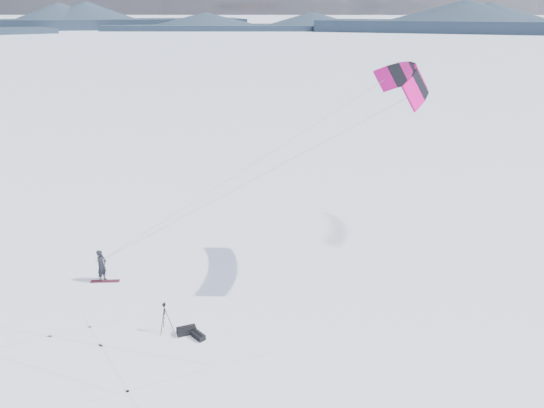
{
  "coord_description": "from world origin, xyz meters",
  "views": [
    {
      "loc": [
        6.63,
        -19.09,
        13.03
      ],
      "look_at": [
        5.93,
        4.91,
        4.06
      ],
      "focal_mm": 35.0,
      "sensor_mm": 36.0,
      "label": 1
    }
  ],
  "objects_px": {
    "snowkiter": "(104,281)",
    "snowboard": "(105,281)",
    "tripod": "(165,314)",
    "gear_bag_b": "(198,336)",
    "gear_bag_a": "(186,330)"
  },
  "relations": [
    {
      "from": "snowkiter",
      "to": "gear_bag_b",
      "type": "bearing_deg",
      "value": -113.33
    },
    {
      "from": "snowkiter",
      "to": "snowboard",
      "type": "xyz_separation_m",
      "value": [
        0.12,
        -0.1,
        0.02
      ]
    },
    {
      "from": "tripod",
      "to": "gear_bag_a",
      "type": "xyz_separation_m",
      "value": [
        0.91,
        -0.15,
        -0.72
      ]
    },
    {
      "from": "snowkiter",
      "to": "snowboard",
      "type": "height_order",
      "value": "snowkiter"
    },
    {
      "from": "gear_bag_a",
      "to": "gear_bag_b",
      "type": "height_order",
      "value": "gear_bag_a"
    },
    {
      "from": "snowkiter",
      "to": "snowboard",
      "type": "bearing_deg",
      "value": -112.26
    },
    {
      "from": "snowboard",
      "to": "tripod",
      "type": "distance_m",
      "value": 5.92
    },
    {
      "from": "snowkiter",
      "to": "tripod",
      "type": "relative_size",
      "value": 1.23
    },
    {
      "from": "snowboard",
      "to": "tripod",
      "type": "xyz_separation_m",
      "value": [
        4.02,
        -4.26,
        0.86
      ]
    },
    {
      "from": "snowboard",
      "to": "tripod",
      "type": "relative_size",
      "value": 1.05
    },
    {
      "from": "snowboard",
      "to": "gear_bag_b",
      "type": "relative_size",
      "value": 2.13
    },
    {
      "from": "tripod",
      "to": "gear_bag_b",
      "type": "bearing_deg",
      "value": -18.65
    },
    {
      "from": "snowboard",
      "to": "gear_bag_b",
      "type": "bearing_deg",
      "value": -45.73
    },
    {
      "from": "snowkiter",
      "to": "tripod",
      "type": "height_order",
      "value": "tripod"
    },
    {
      "from": "snowkiter",
      "to": "gear_bag_a",
      "type": "relative_size",
      "value": 1.9
    }
  ]
}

